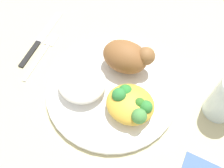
% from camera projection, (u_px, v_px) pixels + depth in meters
% --- Properties ---
extents(ground_plane, '(2.00, 2.00, 0.00)m').
position_uv_depth(ground_plane, '(112.00, 90.00, 0.47)').
color(ground_plane, '#C5BD8F').
extents(plate, '(0.27, 0.27, 0.02)m').
position_uv_depth(plate, '(112.00, 88.00, 0.47)').
color(plate, white).
rests_on(plate, ground_plane).
extents(roasted_chicken, '(0.11, 0.07, 0.06)m').
position_uv_depth(roasted_chicken, '(127.00, 57.00, 0.46)').
color(roasted_chicken, brown).
rests_on(roasted_chicken, plate).
extents(rice_pile, '(0.10, 0.09, 0.04)m').
position_uv_depth(rice_pile, '(82.00, 83.00, 0.44)').
color(rice_pile, white).
rests_on(rice_pile, plate).
extents(mac_cheese_with_broccoli, '(0.09, 0.08, 0.05)m').
position_uv_depth(mac_cheese_with_broccoli, '(131.00, 103.00, 0.42)').
color(mac_cheese_with_broccoli, gold).
rests_on(mac_cheese_with_broccoli, plate).
extents(fork, '(0.03, 0.14, 0.01)m').
position_uv_depth(fork, '(42.00, 53.00, 0.52)').
color(fork, silver).
rests_on(fork, ground_plane).
extents(knife, '(0.04, 0.19, 0.01)m').
position_uv_depth(knife, '(37.00, 43.00, 0.54)').
color(knife, black).
rests_on(knife, ground_plane).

